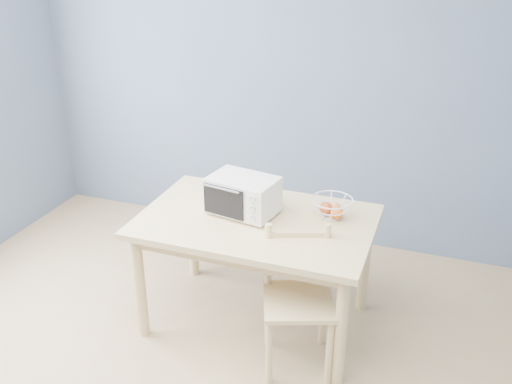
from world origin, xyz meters
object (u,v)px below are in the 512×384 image
(dining_chair, at_px, (298,300))
(toaster_oven, at_px, (241,194))
(dining_table, at_px, (256,233))
(fruit_basket, at_px, (332,207))

(dining_chair, bearing_deg, toaster_oven, 126.88)
(toaster_oven, bearing_deg, dining_table, -10.57)
(fruit_basket, bearing_deg, toaster_oven, -165.58)
(dining_table, xyz_separation_m, fruit_basket, (0.42, 0.18, 0.16))
(dining_table, xyz_separation_m, dining_chair, (0.34, -0.25, -0.24))
(fruit_basket, bearing_deg, dining_table, -156.64)
(dining_table, bearing_deg, fruit_basket, 23.36)
(toaster_oven, height_order, dining_chair, toaster_oven)
(toaster_oven, bearing_deg, dining_chair, -22.88)
(dining_table, distance_m, dining_chair, 0.49)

